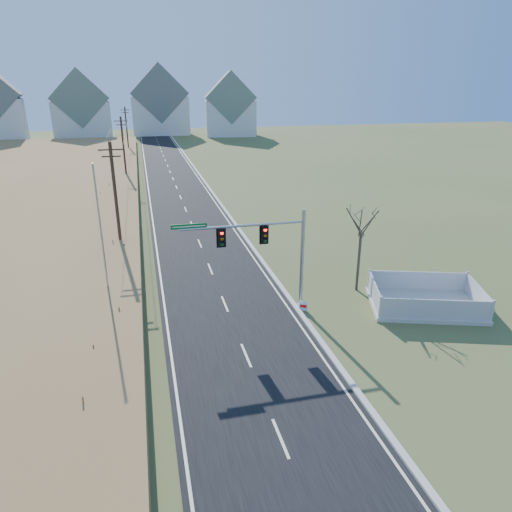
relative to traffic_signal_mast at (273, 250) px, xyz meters
The scene contains 14 objects.
ground 5.40m from the traffic_signal_mast, 136.49° to the right, with size 260.00×260.00×0.00m, color #465127.
road 47.69m from the traffic_signal_mast, 93.23° to the left, with size 8.00×180.00×0.06m, color black.
curb 47.63m from the traffic_signal_mast, 88.23° to the left, with size 0.30×180.00×0.18m, color #B2AFA8.
utility_pole_near 15.49m from the traffic_signal_mast, 126.39° to the left, with size 1.80×0.26×9.00m.
utility_pole_mid 43.44m from the traffic_signal_mast, 102.20° to the left, with size 1.80×0.26×9.00m.
utility_pole_far 73.04m from the traffic_signal_mast, 97.22° to the left, with size 1.80×0.26×9.00m.
condo_nnw 107.51m from the traffic_signal_mast, 101.09° to the left, with size 14.93×11.17×17.03m.
condo_n 109.52m from the traffic_signal_mast, 90.36° to the left, with size 15.27×10.20×18.54m.
condo_ne 102.96m from the traffic_signal_mast, 80.31° to the left, with size 14.12×10.51×16.52m.
traffic_signal_mast is the anchor object (origin of this frame).
fence_enclosure 10.17m from the traffic_signal_mast, 11.26° to the right, with size 7.64×6.32×1.50m.
open_sign 4.06m from the traffic_signal_mast, 16.72° to the right, with size 0.48×0.28×0.64m.
flagpole 10.20m from the traffic_signal_mast, 161.78° to the left, with size 0.40×0.40×8.86m.
bare_tree 6.58m from the traffic_signal_mast, 13.27° to the left, with size 2.28×2.28×6.05m.
Camera 1 is at (-4.36, -21.46, 12.96)m, focal length 32.00 mm.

